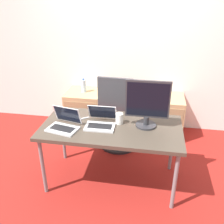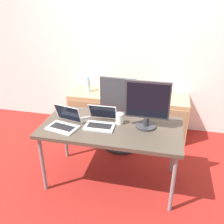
% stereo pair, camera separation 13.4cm
% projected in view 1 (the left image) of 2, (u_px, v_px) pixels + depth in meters
% --- Properties ---
extents(ground_plane, '(14.00, 14.00, 0.00)m').
position_uv_depth(ground_plane, '(111.00, 179.00, 2.99)').
color(ground_plane, maroon).
extents(wall_back, '(10.00, 0.05, 2.60)m').
position_uv_depth(wall_back, '(128.00, 45.00, 3.71)').
color(wall_back, white).
rests_on(wall_back, ground_plane).
extents(desk, '(1.50, 0.76, 0.73)m').
position_uv_depth(desk, '(111.00, 130.00, 2.69)').
color(desk, '#473D33').
rests_on(desk, ground_plane).
extents(office_chair, '(0.56, 0.57, 1.10)m').
position_uv_depth(office_chair, '(118.00, 121.00, 3.44)').
color(office_chair, '#232326').
rests_on(office_chair, ground_plane).
extents(cabinet_left, '(0.54, 0.51, 0.62)m').
position_uv_depth(cabinet_left, '(85.00, 110.00, 3.99)').
color(cabinet_left, tan).
rests_on(cabinet_left, ground_plane).
extents(cabinet_right, '(0.54, 0.51, 0.62)m').
position_uv_depth(cabinet_right, '(164.00, 116.00, 3.80)').
color(cabinet_right, tan).
rests_on(cabinet_right, ground_plane).
extents(water_bottle, '(0.07, 0.07, 0.22)m').
position_uv_depth(water_bottle, '(84.00, 86.00, 3.81)').
color(water_bottle, silver).
rests_on(water_bottle, cabinet_left).
extents(laptop_left, '(0.32, 0.30, 0.21)m').
position_uv_depth(laptop_left, '(101.00, 122.00, 2.67)').
color(laptop_left, silver).
rests_on(laptop_left, desk).
extents(laptop_right, '(0.35, 0.33, 0.22)m').
position_uv_depth(laptop_right, '(64.00, 124.00, 2.62)').
color(laptop_right, silver).
rests_on(laptop_right, desk).
extents(monitor, '(0.46, 0.22, 0.51)m').
position_uv_depth(monitor, '(147.00, 104.00, 2.56)').
color(monitor, '#2D2D33').
rests_on(monitor, desk).
extents(coffee_cup_white, '(0.08, 0.08, 0.12)m').
position_uv_depth(coffee_cup_white, '(119.00, 119.00, 2.70)').
color(coffee_cup_white, white).
rests_on(coffee_cup_white, desk).
extents(coffee_cup_brown, '(0.08, 0.08, 0.10)m').
position_uv_depth(coffee_cup_brown, '(104.00, 113.00, 2.85)').
color(coffee_cup_brown, brown).
rests_on(coffee_cup_brown, desk).
extents(scissors, '(0.15, 0.12, 0.01)m').
position_uv_depth(scissors, '(81.00, 119.00, 2.81)').
color(scissors, '#B2B2B7').
rests_on(scissors, desk).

